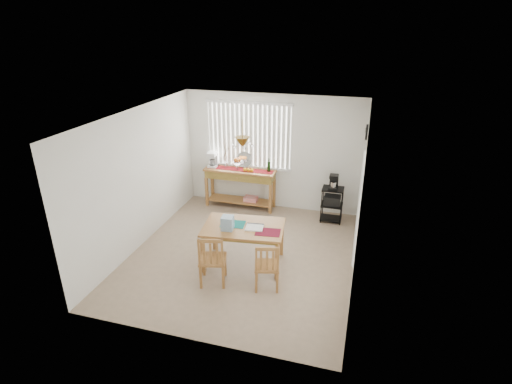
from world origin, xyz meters
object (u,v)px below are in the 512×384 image
(sideboard, at_px, (240,179))
(chair_left, at_px, (212,260))
(chair_right, at_px, (267,266))
(cart_items, at_px, (334,182))
(wire_cart, at_px, (332,201))
(dining_table, at_px, (244,231))

(sideboard, relative_size, chair_left, 1.77)
(chair_right, bearing_deg, cart_items, 74.63)
(cart_items, xyz_separation_m, chair_right, (-0.74, -2.70, -0.49))
(sideboard, relative_size, wire_cart, 2.13)
(cart_items, bearing_deg, sideboard, 175.74)
(cart_items, distance_m, dining_table, 2.49)
(sideboard, bearing_deg, chair_left, -80.72)
(chair_left, bearing_deg, cart_items, 60.08)
(wire_cart, relative_size, dining_table, 0.51)
(sideboard, xyz_separation_m, chair_left, (0.49, -2.97, -0.24))
(sideboard, height_order, dining_table, sideboard)
(sideboard, bearing_deg, wire_cart, -4.48)
(sideboard, height_order, cart_items, cart_items)
(cart_items, relative_size, chair_right, 0.37)
(sideboard, bearing_deg, dining_table, -70.71)
(wire_cart, distance_m, chair_left, 3.24)
(chair_left, xyz_separation_m, chair_right, (0.88, 0.12, -0.04))
(chair_right, bearing_deg, sideboard, 115.55)
(wire_cart, distance_m, dining_table, 2.48)
(sideboard, relative_size, dining_table, 1.10)
(cart_items, bearing_deg, chair_left, -119.92)
(cart_items, xyz_separation_m, chair_left, (-1.62, -2.82, -0.46))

